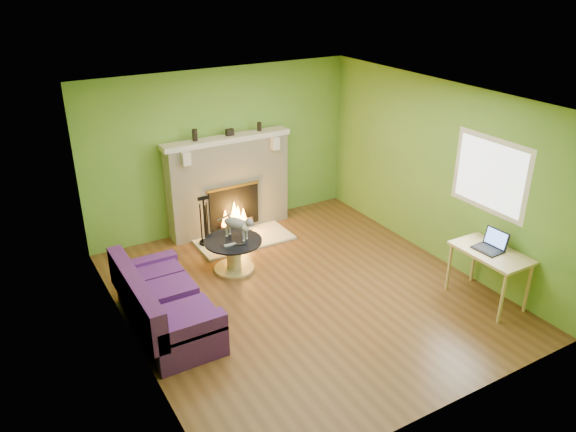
# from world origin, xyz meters

# --- Properties ---
(floor) EXTENTS (5.00, 5.00, 0.00)m
(floor) POSITION_xyz_m (0.00, 0.00, 0.00)
(floor) COLOR #583419
(floor) RESTS_ON ground
(ceiling) EXTENTS (5.00, 5.00, 0.00)m
(ceiling) POSITION_xyz_m (0.00, 0.00, 2.60)
(ceiling) COLOR white
(ceiling) RESTS_ON wall_back
(wall_back) EXTENTS (5.00, 0.00, 5.00)m
(wall_back) POSITION_xyz_m (0.00, 2.50, 1.30)
(wall_back) COLOR #57892C
(wall_back) RESTS_ON floor
(wall_front) EXTENTS (5.00, 0.00, 5.00)m
(wall_front) POSITION_xyz_m (0.00, -2.50, 1.30)
(wall_front) COLOR #57892C
(wall_front) RESTS_ON floor
(wall_left) EXTENTS (0.00, 5.00, 5.00)m
(wall_left) POSITION_xyz_m (-2.25, 0.00, 1.30)
(wall_left) COLOR #57892C
(wall_left) RESTS_ON floor
(wall_right) EXTENTS (0.00, 5.00, 5.00)m
(wall_right) POSITION_xyz_m (2.25, 0.00, 1.30)
(wall_right) COLOR #57892C
(wall_right) RESTS_ON floor
(window_frame) EXTENTS (0.00, 1.20, 1.20)m
(window_frame) POSITION_xyz_m (2.24, -0.90, 1.55)
(window_frame) COLOR silver
(window_frame) RESTS_ON wall_right
(window_pane) EXTENTS (0.00, 1.06, 1.06)m
(window_pane) POSITION_xyz_m (2.23, -0.90, 1.55)
(window_pane) COLOR white
(window_pane) RESTS_ON wall_right
(fireplace) EXTENTS (2.10, 0.46, 1.58)m
(fireplace) POSITION_xyz_m (0.00, 2.32, 0.77)
(fireplace) COLOR beige
(fireplace) RESTS_ON floor
(hearth) EXTENTS (1.50, 0.75, 0.03)m
(hearth) POSITION_xyz_m (0.00, 1.80, 0.01)
(hearth) COLOR beige
(hearth) RESTS_ON floor
(mantel) EXTENTS (2.10, 0.28, 0.08)m
(mantel) POSITION_xyz_m (0.00, 2.30, 1.54)
(mantel) COLOR beige
(mantel) RESTS_ON fireplace
(sofa) EXTENTS (0.85, 1.76, 0.79)m
(sofa) POSITION_xyz_m (-1.86, 0.19, 0.31)
(sofa) COLOR #401758
(sofa) RESTS_ON floor
(coffee_table) EXTENTS (0.82, 0.82, 0.46)m
(coffee_table) POSITION_xyz_m (-0.53, 1.05, 0.27)
(coffee_table) COLOR tan
(coffee_table) RESTS_ON floor
(desk) EXTENTS (0.57, 0.98, 0.72)m
(desk) POSITION_xyz_m (1.95, -1.34, 0.63)
(desk) COLOR tan
(desk) RESTS_ON floor
(cat) EXTENTS (0.47, 0.61, 0.37)m
(cat) POSITION_xyz_m (-0.45, 1.10, 0.65)
(cat) COLOR #5C5C60
(cat) RESTS_ON coffee_table
(remote_silver) EXTENTS (0.17, 0.05, 0.02)m
(remote_silver) POSITION_xyz_m (-0.63, 0.93, 0.47)
(remote_silver) COLOR gray
(remote_silver) RESTS_ON coffee_table
(remote_black) EXTENTS (0.17, 0.08, 0.02)m
(remote_black) POSITION_xyz_m (-0.51, 0.87, 0.47)
(remote_black) COLOR black
(remote_black) RESTS_ON coffee_table
(laptop) EXTENTS (0.32, 0.36, 0.26)m
(laptop) POSITION_xyz_m (1.93, -1.29, 0.85)
(laptop) COLOR black
(laptop) RESTS_ON desk
(fire_tools) EXTENTS (0.21, 0.21, 0.80)m
(fire_tools) POSITION_xyz_m (-0.59, 1.95, 0.43)
(fire_tools) COLOR black
(fire_tools) RESTS_ON hearth
(mantel_vase_left) EXTENTS (0.08, 0.08, 0.18)m
(mantel_vase_left) POSITION_xyz_m (-0.51, 2.33, 1.67)
(mantel_vase_left) COLOR black
(mantel_vase_left) RESTS_ON mantel
(mantel_vase_right) EXTENTS (0.07, 0.07, 0.14)m
(mantel_vase_right) POSITION_xyz_m (0.58, 2.33, 1.65)
(mantel_vase_right) COLOR black
(mantel_vase_right) RESTS_ON mantel
(mantel_box) EXTENTS (0.12, 0.08, 0.10)m
(mantel_box) POSITION_xyz_m (0.07, 2.33, 1.63)
(mantel_box) COLOR black
(mantel_box) RESTS_ON mantel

